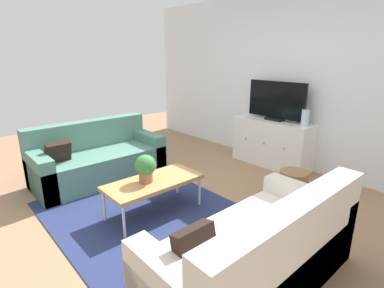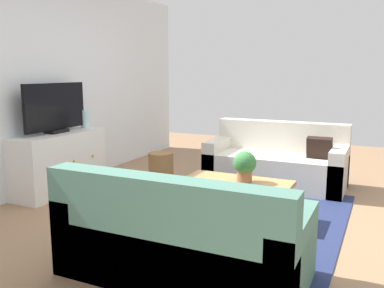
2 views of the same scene
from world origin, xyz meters
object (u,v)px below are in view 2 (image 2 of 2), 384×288
tv_console (60,162)px  wicker_basket (161,167)px  couch_left_side (179,244)px  coffee_table (237,183)px  couch_right_side (277,164)px  flat_screen_tv (55,108)px  potted_plant (245,165)px  glass_vase (85,119)px

tv_console → wicker_basket: tv_console is taller
couch_left_side → coffee_table: couch_left_side is taller
couch_right_side → flat_screen_tv: (-1.50, 2.39, 0.77)m
coffee_table → potted_plant: size_ratio=3.50×
potted_plant → wicker_basket: 1.80m
potted_plant → wicker_basket: size_ratio=0.77×
couch_left_side → potted_plant: bearing=-1.4°
tv_console → wicker_basket: bearing=-44.7°
couch_left_side → glass_vase: (1.88, 2.37, 0.59)m
glass_vase → wicker_basket: bearing=-65.8°
couch_right_side → coffee_table: bearing=178.1°
flat_screen_tv → glass_vase: flat_screen_tv is taller
potted_plant → flat_screen_tv: size_ratio=0.32×
coffee_table → flat_screen_tv: 2.44m
potted_plant → wicker_basket: potted_plant is taller
potted_plant → flat_screen_tv: flat_screen_tv is taller
couch_right_side → flat_screen_tv: bearing=122.1°
coffee_table → wicker_basket: wicker_basket is taller
couch_left_side → wicker_basket: size_ratio=4.37×
couch_left_side → tv_console: size_ratio=1.39×
flat_screen_tv → tv_console: bearing=-90.0°
coffee_table → potted_plant: potted_plant is taller
coffee_table → tv_console: 2.33m
couch_left_side → flat_screen_tv: size_ratio=1.80×
potted_plant → wicker_basket: bearing=57.9°
couch_right_side → couch_left_side: bearing=180.0°
couch_left_side → wicker_basket: bearing=32.3°
coffee_table → potted_plant: bearing=-103.7°
couch_left_side → glass_vase: size_ratio=7.29×
flat_screen_tv → glass_vase: size_ratio=4.04×
couch_left_side → flat_screen_tv: (1.37, 2.39, 0.77)m
potted_plant → glass_vase: (0.52, 2.41, 0.29)m
couch_right_side → wicker_basket: size_ratio=4.37×
couch_left_side → couch_right_side: bearing=0.0°
coffee_table → glass_vase: (0.50, 2.33, 0.49)m
coffee_table → couch_left_side: bearing=-178.0°
couch_left_side → couch_right_side: size_ratio=1.00×
flat_screen_tv → glass_vase: (0.52, -0.02, -0.18)m
coffee_table → potted_plant: (-0.02, -0.08, 0.20)m
potted_plant → tv_console: bearing=89.9°
potted_plant → tv_console: 2.42m
tv_console → couch_right_side: bearing=-57.7°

